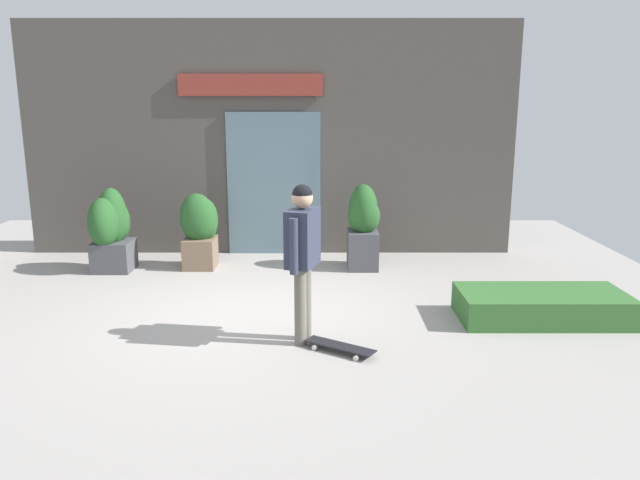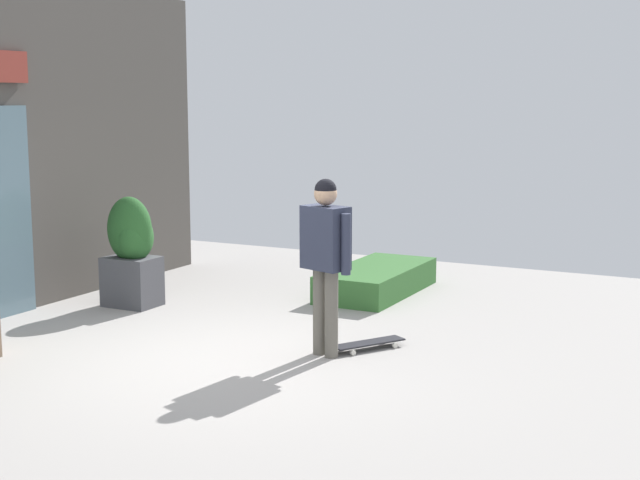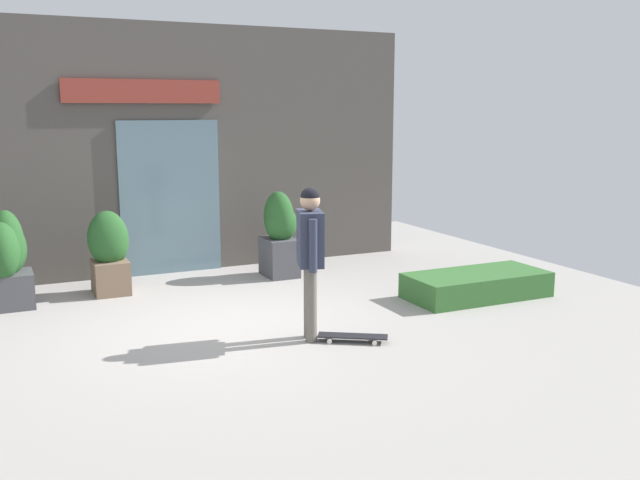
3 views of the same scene
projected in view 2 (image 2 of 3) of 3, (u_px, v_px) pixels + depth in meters
The scene contains 5 objects.
ground_plane at pixel (208, 360), 8.59m from camera, with size 12.00×12.00×0.00m, color #9E9993.
skateboarder at pixel (326, 248), 8.60m from camera, with size 0.38×0.60×1.72m.
skateboard at pixel (368, 343), 8.97m from camera, with size 0.75×0.57×0.08m.
planter_box_left at pixel (131, 245), 10.74m from camera, with size 0.49×0.62×1.32m.
hedge_ledge at pixel (377, 280), 11.53m from camera, with size 1.96×0.90×0.34m, color #33662D.
Camera 2 is at (-6.92, -4.72, 2.47)m, focal length 50.74 mm.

